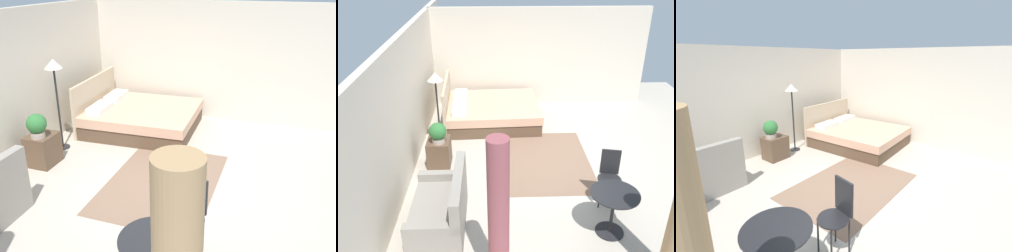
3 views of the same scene
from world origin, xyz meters
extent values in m
cube|color=#B2A899|center=(0.00, 0.00, -0.01)|extent=(9.33, 8.64, 0.02)
cube|color=beige|center=(0.00, 2.82, 1.28)|extent=(9.33, 0.12, 2.56)
cube|color=beige|center=(3.16, 0.00, 1.28)|extent=(0.12, 5.64, 2.56)
cube|color=#7F604C|center=(0.08, 0.12, 0.00)|extent=(2.38, 1.66, 0.01)
cube|color=brown|center=(1.98, 1.22, 0.15)|extent=(1.95, 2.22, 0.29)
cube|color=tan|center=(1.98, 1.22, 0.39)|extent=(1.99, 2.26, 0.19)
cube|color=tan|center=(1.93, 2.32, 0.53)|extent=(1.92, 0.14, 1.07)
cube|color=white|center=(1.54, 1.99, 0.54)|extent=(0.68, 0.35, 0.12)
cube|color=white|center=(2.35, 2.03, 0.54)|extent=(0.68, 0.35, 0.12)
cube|color=gray|center=(-1.80, 2.06, 0.22)|extent=(1.42, 0.80, 0.44)
cube|color=gray|center=(-1.79, 1.73, 0.69)|extent=(1.41, 0.15, 0.49)
cube|color=gray|center=(-1.16, 2.06, 0.51)|extent=(0.15, 0.79, 0.14)
cube|color=brown|center=(0.01, 2.28, 0.27)|extent=(0.50, 0.44, 0.54)
cylinder|color=tan|center=(-0.09, 2.26, 0.60)|extent=(0.23, 0.23, 0.11)
sphere|color=#2D6B33|center=(-0.09, 2.26, 0.79)|extent=(0.33, 0.33, 0.33)
cylinder|color=black|center=(0.65, 2.34, 0.01)|extent=(0.26, 0.26, 0.02)
cylinder|color=black|center=(0.65, 2.34, 0.78)|extent=(0.04, 0.04, 1.52)
cone|color=beige|center=(0.65, 2.34, 1.62)|extent=(0.31, 0.31, 0.17)
cylinder|color=black|center=(-2.01, -0.54, 0.71)|extent=(0.71, 0.71, 0.02)
cylinder|color=black|center=(-1.43, -0.52, 0.24)|extent=(0.02, 0.02, 0.48)
cylinder|color=black|center=(-1.48, -0.79, 0.24)|extent=(0.02, 0.02, 0.48)
cylinder|color=black|center=(-1.16, -0.57, 0.24)|extent=(0.02, 0.02, 0.48)
cylinder|color=black|center=(-1.22, -0.84, 0.24)|extent=(0.02, 0.02, 0.48)
cylinder|color=black|center=(-1.32, -0.68, 0.49)|extent=(0.46, 0.46, 0.02)
cube|color=black|center=(-1.16, -0.71, 0.72)|extent=(0.09, 0.31, 0.45)
camera|label=1|loc=(-4.56, -1.54, 3.04)|focal=38.55mm
camera|label=2|loc=(-6.25, 1.19, 3.93)|focal=39.20mm
camera|label=3|loc=(-3.16, -2.29, 2.34)|focal=25.74mm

